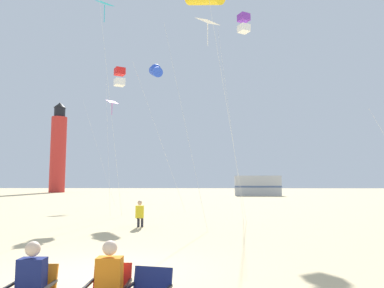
% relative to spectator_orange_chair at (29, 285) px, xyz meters
% --- Properties ---
extents(ground, '(200.00, 200.00, 0.00)m').
position_rel_spectator_orange_chair_xyz_m(ground, '(0.06, 3.06, -0.61)').
color(ground, '#D3BC8C').
extents(spectator_orange_chair, '(0.35, 0.51, 1.16)m').
position_rel_spectator_orange_chair_xyz_m(spectator_orange_chair, '(0.00, 0.00, 0.00)').
color(spectator_orange_chair, navy).
rests_on(spectator_orange_chair, ground).
extents(spectator_red_chair, '(0.34, 0.51, 1.16)m').
position_rel_spectator_orange_chair_xyz_m(spectator_red_chair, '(1.00, 0.10, 0.00)').
color(spectator_red_chair, orange).
rests_on(spectator_red_chair, ground).
extents(kite_flyer_standing, '(0.36, 0.52, 1.16)m').
position_rel_spectator_orange_chair_xyz_m(kite_flyer_standing, '(-0.46, 10.71, 0.00)').
color(kite_flyer_standing, yellow).
rests_on(kite_flyer_standing, ground).
extents(kite_diamond_magenta, '(3.40, 2.95, 9.37)m').
position_rel_spectator_orange_chair_xyz_m(kite_diamond_magenta, '(-6.07, 26.85, 8.16)').
color(kite_diamond_magenta, silver).
rests_on(kite_diamond_magenta, ground).
extents(kite_box_violet, '(2.02, 2.02, 12.26)m').
position_rel_spectator_orange_chair_xyz_m(kite_box_violet, '(4.77, 16.59, 11.05)').
color(kite_box_violet, silver).
rests_on(kite_box_violet, ground).
extents(kite_tube_blue, '(3.49, 3.54, 10.64)m').
position_rel_spectator_orange_chair_xyz_m(kite_tube_blue, '(-1.18, 20.41, 9.32)').
color(kite_tube_blue, silver).
rests_on(kite_tube_blue, ground).
extents(kite_diamond_cyan, '(1.93, 1.93, 12.97)m').
position_rel_spectator_orange_chair_xyz_m(kite_diamond_cyan, '(-3.67, 15.86, 11.50)').
color(kite_diamond_cyan, silver).
rests_on(kite_diamond_cyan, ground).
extents(kite_box_scarlet, '(1.35, 1.35, 9.17)m').
position_rel_spectator_orange_chair_xyz_m(kite_box_scarlet, '(-3.08, 17.40, 7.97)').
color(kite_box_scarlet, silver).
rests_on(kite_box_scarlet, ground).
extents(kite_diamond_white, '(2.72, 2.72, 9.77)m').
position_rel_spectator_orange_chair_xyz_m(kite_diamond_white, '(2.40, 11.62, 8.54)').
color(kite_diamond_white, silver).
rests_on(kite_diamond_white, ground).
extents(lighthouse_distant, '(2.80, 2.80, 16.80)m').
position_rel_spectator_orange_chair_xyz_m(lighthouse_distant, '(-24.74, 60.75, 7.22)').
color(lighthouse_distant, red).
rests_on(lighthouse_distant, ground).
extents(rv_van_silver, '(6.55, 2.66, 2.80)m').
position_rel_spectator_orange_chair_xyz_m(rv_van_silver, '(9.88, 46.71, 0.78)').
color(rv_van_silver, '#B7BABF').
rests_on(rv_van_silver, ground).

